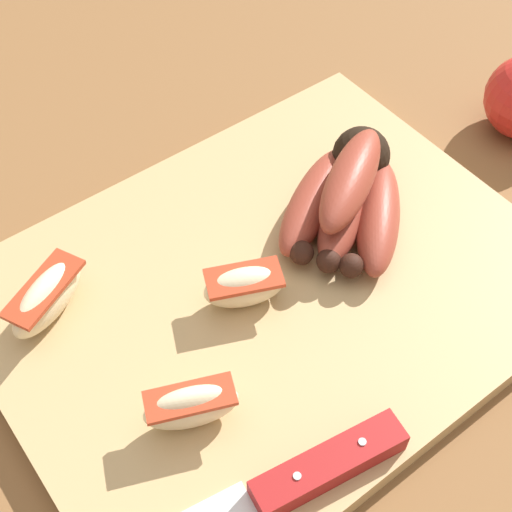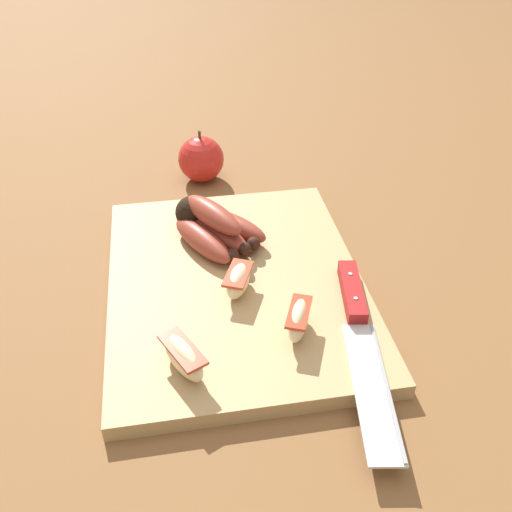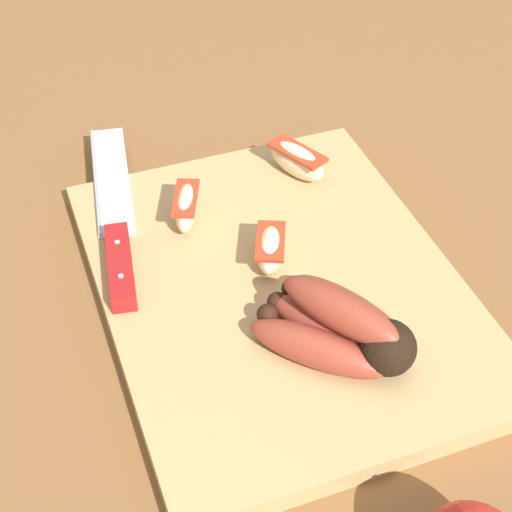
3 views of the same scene
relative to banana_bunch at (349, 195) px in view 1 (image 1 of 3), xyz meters
The scene contains 7 objects.
ground_plane 0.11m from the banana_bunch, 169.24° to the right, with size 6.00×6.00×0.00m, color brown.
cutting_board 0.10m from the banana_bunch, 165.39° to the right, with size 0.40×0.31×0.02m, color tan.
banana_bunch is the anchor object (origin of this frame).
chefs_knife 0.24m from the banana_bunch, 143.77° to the right, with size 0.28×0.07×0.02m.
apple_wedge_near 0.23m from the banana_bunch, 166.37° to the left, with size 0.07×0.05×0.04m.
apple_wedge_middle 0.12m from the banana_bunch, 169.48° to the right, with size 0.06×0.05×0.03m.
apple_wedge_far 0.21m from the banana_bunch, 159.31° to the right, with size 0.06×0.04×0.04m.
Camera 1 is at (-0.19, -0.24, 0.45)m, focal length 50.55 mm.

